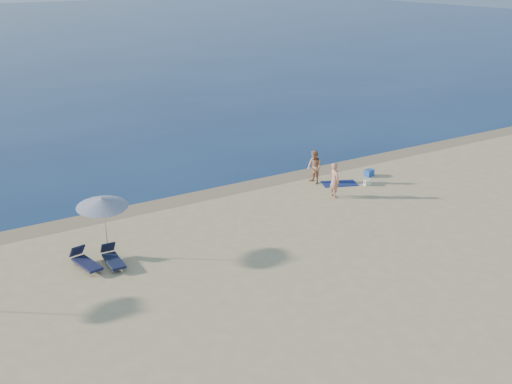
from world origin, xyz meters
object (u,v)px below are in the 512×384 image
blue_cooler (369,173)px  umbrella_near (102,202)px  person_left (335,180)px  person_right (314,167)px

blue_cooler → umbrella_near: bearing=173.9°
person_left → umbrella_near: bearing=98.8°
person_right → umbrella_near: (-12.04, -2.53, 1.37)m
person_left → person_right: (0.43, 2.14, -0.00)m
person_right → umbrella_near: 12.38m
person_right → umbrella_near: bearing=-75.8°
person_left → blue_cooler: 3.93m
person_left → person_right: person_left is taller
person_left → umbrella_near: 11.70m
blue_cooler → person_right: bearing=154.8°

